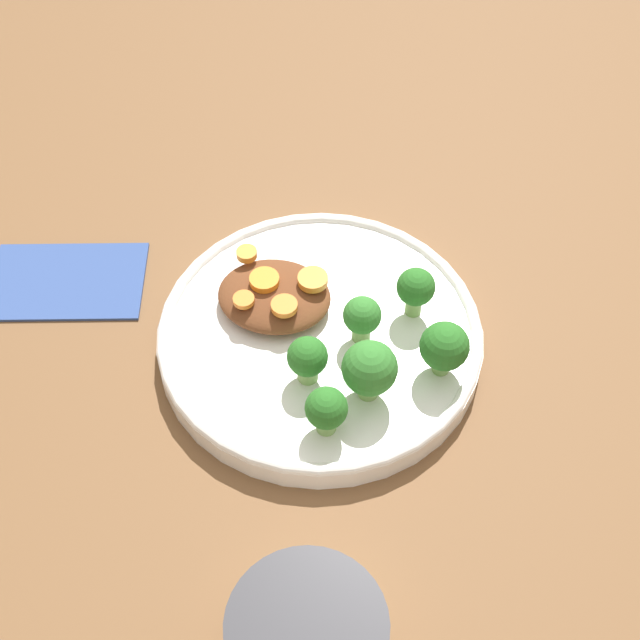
# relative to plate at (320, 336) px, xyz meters

# --- Properties ---
(ground_plane) EXTENTS (4.00, 4.00, 0.00)m
(ground_plane) POSITION_rel_plate_xyz_m (0.00, 0.00, -0.01)
(ground_plane) COLOR brown
(plate) EXTENTS (0.28, 0.28, 0.03)m
(plate) POSITION_rel_plate_xyz_m (0.00, 0.00, 0.00)
(plate) COLOR white
(plate) RESTS_ON ground_plane
(dip_bowl) EXTENTS (0.11, 0.11, 0.06)m
(dip_bowl) POSITION_rel_plate_xyz_m (0.05, -0.26, 0.02)
(dip_bowl) COLOR white
(dip_bowl) RESTS_ON ground_plane
(stew_mound) EXTENTS (0.10, 0.08, 0.02)m
(stew_mound) POSITION_rel_plate_xyz_m (-0.05, 0.02, 0.02)
(stew_mound) COLOR brown
(stew_mound) RESTS_ON plate
(broccoli_floret_0) EXTENTS (0.03, 0.03, 0.05)m
(broccoli_floret_0) POSITION_rel_plate_xyz_m (0.08, 0.04, 0.04)
(broccoli_floret_0) COLOR #7FA85B
(broccoli_floret_0) RESTS_ON plate
(broccoli_floret_1) EXTENTS (0.05, 0.05, 0.06)m
(broccoli_floret_1) POSITION_rel_plate_xyz_m (0.05, -0.06, 0.04)
(broccoli_floret_1) COLOR #759E51
(broccoli_floret_1) RESTS_ON plate
(broccoli_floret_2) EXTENTS (0.03, 0.03, 0.05)m
(broccoli_floret_2) POSITION_rel_plate_xyz_m (0.00, -0.05, 0.03)
(broccoli_floret_2) COLOR #7FA85B
(broccoli_floret_2) RESTS_ON plate
(broccoli_floret_3) EXTENTS (0.03, 0.03, 0.05)m
(broccoli_floret_3) POSITION_rel_plate_xyz_m (0.02, -0.09, 0.03)
(broccoli_floret_3) COLOR #759E51
(broccoli_floret_3) RESTS_ON plate
(broccoli_floret_4) EXTENTS (0.04, 0.04, 0.05)m
(broccoli_floret_4) POSITION_rel_plate_xyz_m (0.11, -0.02, 0.04)
(broccoli_floret_4) COLOR #759E51
(broccoli_floret_4) RESTS_ON plate
(broccoli_floret_5) EXTENTS (0.03, 0.03, 0.05)m
(broccoli_floret_5) POSITION_rel_plate_xyz_m (0.04, 0.00, 0.04)
(broccoli_floret_5) COLOR #7FA85B
(broccoli_floret_5) RESTS_ON plate
(carrot_slice_0) EXTENTS (0.03, 0.03, 0.01)m
(carrot_slice_0) POSITION_rel_plate_xyz_m (-0.05, 0.02, 0.03)
(carrot_slice_0) COLOR orange
(carrot_slice_0) RESTS_ON stew_mound
(carrot_slice_1) EXTENTS (0.02, 0.02, 0.00)m
(carrot_slice_1) POSITION_rel_plate_xyz_m (-0.07, -0.00, 0.03)
(carrot_slice_1) COLOR orange
(carrot_slice_1) RESTS_ON stew_mound
(carrot_slice_2) EXTENTS (0.02, 0.02, 0.01)m
(carrot_slice_2) POSITION_rel_plate_xyz_m (-0.08, 0.05, 0.03)
(carrot_slice_2) COLOR orange
(carrot_slice_2) RESTS_ON stew_mound
(carrot_slice_3) EXTENTS (0.03, 0.03, 0.01)m
(carrot_slice_3) POSITION_rel_plate_xyz_m (-0.01, 0.03, 0.03)
(carrot_slice_3) COLOR orange
(carrot_slice_3) RESTS_ON stew_mound
(carrot_slice_4) EXTENTS (0.02, 0.02, 0.01)m
(carrot_slice_4) POSITION_rel_plate_xyz_m (-0.03, -0.00, 0.03)
(carrot_slice_4) COLOR orange
(carrot_slice_4) RESTS_ON stew_mound
(napkin) EXTENTS (0.16, 0.12, 0.01)m
(napkin) POSITION_rel_plate_xyz_m (-0.25, 0.02, -0.01)
(napkin) COLOR #334C8C
(napkin) RESTS_ON ground_plane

